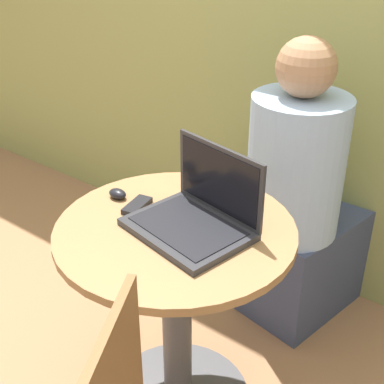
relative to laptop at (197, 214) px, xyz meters
The scene contains 5 objects.
round_table 0.30m from the laptop, 146.79° to the right, with size 0.70×0.70×0.72m.
laptop is the anchor object (origin of this frame).
cell_phone 0.22m from the laptop, behind, with size 0.07×0.11×0.02m.
computer_mouse 0.30m from the laptop, behind, with size 0.06×0.04×0.03m.
person_seated 0.69m from the laptop, 87.61° to the left, with size 0.41×0.56×1.16m.
Camera 1 is at (0.82, -0.99, 1.54)m, focal length 50.00 mm.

